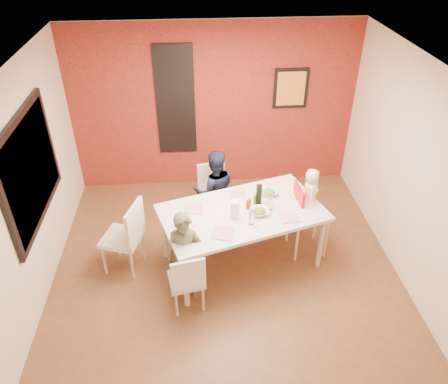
{
  "coord_description": "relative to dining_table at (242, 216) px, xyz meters",
  "views": [
    {
      "loc": [
        -0.37,
        -4.22,
        4.11
      ],
      "look_at": [
        0.0,
        0.3,
        1.05
      ],
      "focal_mm": 35.0,
      "sensor_mm": 36.0,
      "label": 1
    }
  ],
  "objects": [
    {
      "name": "plate_far_left",
      "position": [
        -0.61,
        0.09,
        0.08
      ],
      "size": [
        0.22,
        0.22,
        0.01
      ],
      "primitive_type": "cube",
      "rotation": [
        0.0,
        0.0,
        -0.0
      ],
      "color": "white",
      "rests_on": "dining_table"
    },
    {
      "name": "wine_glass_a",
      "position": [
        0.07,
        -0.27,
        0.17
      ],
      "size": [
        0.07,
        0.07,
        0.19
      ],
      "primitive_type": "cylinder",
      "color": "white",
      "rests_on": "dining_table"
    },
    {
      "name": "salad_bowl_b",
      "position": [
        0.4,
        0.35,
        0.1
      ],
      "size": [
        0.24,
        0.24,
        0.05
      ],
      "primitive_type": "imported",
      "rotation": [
        0.0,
        0.0,
        0.08
      ],
      "color": "silver",
      "rests_on": "dining_table"
    },
    {
      "name": "ceiling",
      "position": [
        -0.22,
        -0.16,
        1.94
      ],
      "size": [
        4.5,
        4.5,
        0.02
      ],
      "primitive_type": "cube",
      "color": "white",
      "rests_on": "wall_back"
    },
    {
      "name": "dining_table",
      "position": [
        0.0,
        0.0,
        0.0
      ],
      "size": [
        2.26,
        1.67,
        0.84
      ],
      "rotation": [
        0.0,
        0.0,
        0.3
      ],
      "color": "silver",
      "rests_on": "ground"
    },
    {
      "name": "ground",
      "position": [
        -0.22,
        -0.16,
        -0.76
      ],
      "size": [
        4.5,
        4.5,
        0.0
      ],
      "primitive_type": "plane",
      "color": "brown",
      "rests_on": "ground"
    },
    {
      "name": "glassblock_strip",
      "position": [
        -0.82,
        2.05,
        0.74
      ],
      "size": [
        0.55,
        0.03,
        1.7
      ],
      "primitive_type": "cube",
      "color": "#B5BDC6",
      "rests_on": "wall_back"
    },
    {
      "name": "salad_bowl_a",
      "position": [
        0.21,
        -0.07,
        0.1
      ],
      "size": [
        0.27,
        0.27,
        0.06
      ],
      "primitive_type": "imported",
      "rotation": [
        0.0,
        0.0,
        0.13
      ],
      "color": "white",
      "rests_on": "dining_table"
    },
    {
      "name": "chair_left",
      "position": [
        -1.46,
        -0.01,
        -0.19
      ],
      "size": [
        0.6,
        0.6,
        1.02
      ],
      "rotation": [
        0.0,
        0.0,
        4.39
      ],
      "color": "silver",
      "rests_on": "ground"
    },
    {
      "name": "wall_back",
      "position": [
        -0.22,
        2.09,
        0.59
      ],
      "size": [
        4.5,
        0.02,
        2.7
      ],
      "primitive_type": "cube",
      "color": "#EFE1C6",
      "rests_on": "ground"
    },
    {
      "name": "wine_glass_b",
      "position": [
        0.35,
        0.01,
        0.18
      ],
      "size": [
        0.07,
        0.07,
        0.21
      ],
      "primitive_type": "cylinder",
      "color": "silver",
      "rests_on": "dining_table"
    },
    {
      "name": "child_far",
      "position": [
        -0.3,
        0.79,
        -0.13
      ],
      "size": [
        0.67,
        0.55,
        1.27
      ],
      "primitive_type": "imported",
      "rotation": [
        0.0,
        0.0,
        3.26
      ],
      "color": "#161C31",
      "rests_on": "ground"
    },
    {
      "name": "paper_towel_roll",
      "position": [
        -0.11,
        -0.13,
        0.19
      ],
      "size": [
        0.11,
        0.11,
        0.24
      ],
      "primitive_type": "cylinder",
      "color": "white",
      "rests_on": "dining_table"
    },
    {
      "name": "high_chair",
      "position": [
        0.88,
        0.18,
        -0.14
      ],
      "size": [
        0.48,
        0.48,
        1.05
      ],
      "rotation": [
        0.0,
        0.0,
        1.66
      ],
      "color": "red",
      "rests_on": "ground"
    },
    {
      "name": "glassblock_surround",
      "position": [
        -0.82,
        2.05,
        0.74
      ],
      "size": [
        0.6,
        0.03,
        1.76
      ],
      "primitive_type": "cube",
      "color": "black",
      "rests_on": "wall_back"
    },
    {
      "name": "chair_near",
      "position": [
        -0.72,
        -0.77,
        -0.29
      ],
      "size": [
        0.46,
        0.46,
        0.84
      ],
      "rotation": [
        0.0,
        0.0,
        3.35
      ],
      "color": "silver",
      "rests_on": "ground"
    },
    {
      "name": "art_print_frame",
      "position": [
        0.98,
        2.05,
        0.89
      ],
      "size": [
        0.54,
        0.03,
        0.64
      ],
      "primitive_type": "cube",
      "color": "black",
      "rests_on": "wall_back"
    },
    {
      "name": "condiment_red",
      "position": [
        0.06,
        0.04,
        0.14
      ],
      "size": [
        0.03,
        0.03,
        0.13
      ],
      "primitive_type": "cylinder",
      "color": "red",
      "rests_on": "dining_table"
    },
    {
      "name": "wine_bottle",
      "position": [
        0.22,
        0.13,
        0.22
      ],
      "size": [
        0.08,
        0.08,
        0.29
      ],
      "primitive_type": "cylinder",
      "color": "black",
      "rests_on": "dining_table"
    },
    {
      "name": "wall_right",
      "position": [
        2.03,
        -0.16,
        0.59
      ],
      "size": [
        0.02,
        4.5,
        2.7
      ],
      "primitive_type": "cube",
      "color": "#EFE1C6",
      "rests_on": "ground"
    },
    {
      "name": "toddler",
      "position": [
        0.9,
        0.18,
        0.19
      ],
      "size": [
        0.27,
        0.36,
        0.67
      ],
      "primitive_type": "imported",
      "rotation": [
        0.0,
        0.0,
        1.4
      ],
      "color": "silver",
      "rests_on": "high_chair"
    },
    {
      "name": "art_print_canvas",
      "position": [
        0.98,
        2.03,
        0.89
      ],
      "size": [
        0.44,
        0.01,
        0.54
      ],
      "primitive_type": "cube",
      "color": "gold",
      "rests_on": "wall_back"
    },
    {
      "name": "picture_window_pane",
      "position": [
        -2.43,
        0.04,
        0.79
      ],
      "size": [
        0.02,
        1.55,
        1.15
      ],
      "primitive_type": "cube",
      "color": "black",
      "rests_on": "wall_left"
    },
    {
      "name": "chair_far",
      "position": [
        -0.31,
        1.03,
        -0.27
      ],
      "size": [
        0.48,
        0.48,
        0.89
      ],
      "rotation": [
        0.0,
        0.0,
        0.19
      ],
      "color": "silver",
      "rests_on": "ground"
    },
    {
      "name": "sippy_cup",
      "position": [
        0.75,
        0.25,
        0.13
      ],
      "size": [
        0.06,
        0.06,
        0.11
      ],
      "primitive_type": "cylinder",
      "color": "#D45B17",
      "rests_on": "dining_table"
    },
    {
      "name": "picture_window_frame",
      "position": [
        -2.44,
        0.04,
        0.79
      ],
      "size": [
        0.05,
        1.7,
        1.3
      ],
      "primitive_type": "cube",
      "color": "black",
      "rests_on": "wall_left"
    },
    {
      "name": "condiment_green",
      "position": [
        0.17,
        0.12,
        0.15
      ],
      "size": [
        0.04,
        0.04,
        0.15
      ],
      "primitive_type": "cylinder",
      "color": "#386D24",
      "rests_on": "dining_table"
    },
    {
      "name": "plate_near_left",
      "position": [
        -0.28,
        -0.42,
        0.08
      ],
      "size": [
        0.3,
        0.3,
        0.01
      ],
      "primitive_type": "cube",
      "rotation": [
        0.0,
        0.0,
        -0.28
      ],
      "color": "silver",
      "rests_on": "dining_table"
    },
    {
      "name": "brick_accent_wall",
      "position": [
        -0.22,
        2.07,
        0.59
      ],
      "size": [
        4.5,
        0.02,
        2.7
      ],
      "primitive_type": "cube",
      "color": "maroon",
      "rests_on": "ground"
    },
    {
      "name": "condiment_brown",
      "position": [
        0.09,
        0.04,
        0.15
      ],
      "size": [
        0.04,
        0.04,
        0.15
      ],
      "primitive_type": "cylinder",
      "color": "brown",
      "rests_on": "dining_table"
    },
    {
      "name": "wall_left",
      "position": [
        -2.47,
        -0.16,
        0.59
      ],
      "size": [
        0.02,
        4.5,
        2.7
      ],
      "primitive_type": "cube",
      "color": "#EFE1C6",
      "rests_on": "ground"
    },
    {
      "name": "plate_far_mid",
      "position": [
        -0.01,
        0.39,
        0.08
      ],
      "size": [
        0.23,
        0.23,
        0.01
      ],
      "primitive_type": "cube",
      "rotation": [
        0.0,
        0.0,
        -0.14
      ],
      "color": "white",
      "rests_on": "dining_table"
    },
    {
      "name": "child_near",
      "position": [
        -0.73,
        -0.53,
        -0.16
      ],
      "size": [
        0.45,
        0.31,
        1.21
      ],
      "primitive_type": "imported",
      "rotation": [
        0.0,
        0.0,
        -0.04
      ],
      "color": "brown",
      "rests_on": "ground"
    },
    {
      "name": "plate_near_right",
      "position": [
        0.56,
        -0.18,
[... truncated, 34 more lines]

